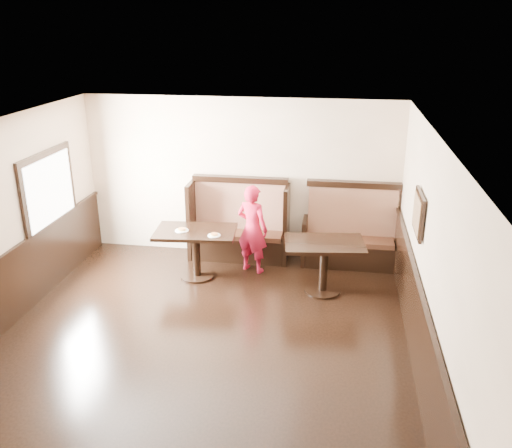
% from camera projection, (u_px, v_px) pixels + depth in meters
% --- Properties ---
extents(ground, '(7.00, 7.00, 0.00)m').
position_uv_depth(ground, '(191.00, 363.00, 6.72)').
color(ground, black).
rests_on(ground, ground).
extents(room_shell, '(7.00, 7.00, 7.00)m').
position_uv_depth(room_shell, '(172.00, 303.00, 6.78)').
color(room_shell, beige).
rests_on(room_shell, ground).
extents(booth_main, '(1.75, 0.72, 1.45)m').
position_uv_depth(booth_main, '(239.00, 229.00, 9.58)').
color(booth_main, black).
rests_on(booth_main, ground).
extents(booth_neighbor, '(1.65, 0.72, 1.45)m').
position_uv_depth(booth_neighbor, '(351.00, 238.00, 9.31)').
color(booth_neighbor, black).
rests_on(booth_neighbor, ground).
extents(table_main, '(1.35, 0.91, 0.82)m').
position_uv_depth(table_main, '(196.00, 241.00, 8.77)').
color(table_main, black).
rests_on(table_main, ground).
extents(table_neighbor, '(1.29, 0.93, 0.83)m').
position_uv_depth(table_neighbor, '(324.00, 255.00, 8.28)').
color(table_neighbor, black).
rests_on(table_neighbor, ground).
extents(child, '(0.64, 0.53, 1.51)m').
position_uv_depth(child, '(252.00, 229.00, 8.96)').
color(child, '#AB122E').
rests_on(child, ground).
extents(pizza_plate_left, '(0.22, 0.22, 0.04)m').
position_uv_depth(pizza_plate_left, '(182.00, 230.00, 8.68)').
color(pizza_plate_left, white).
rests_on(pizza_plate_left, table_main).
extents(pizza_plate_right, '(0.20, 0.20, 0.04)m').
position_uv_depth(pizza_plate_right, '(214.00, 235.00, 8.48)').
color(pizza_plate_right, white).
rests_on(pizza_plate_right, table_main).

